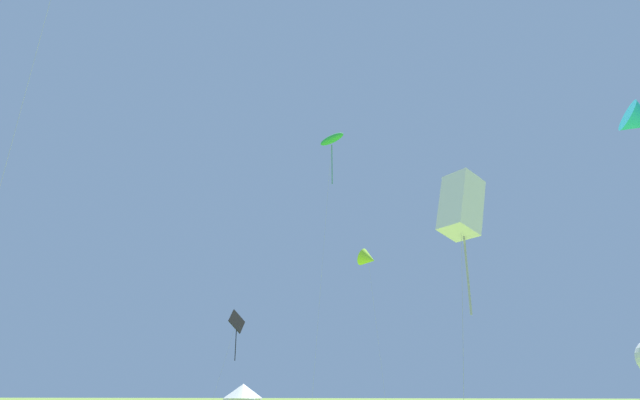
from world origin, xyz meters
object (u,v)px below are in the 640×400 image
(kite_white_box, at_px, (461,206))
(festival_tent_right, at_px, (243,396))
(kite_lime_delta, at_px, (368,259))
(kite_black_diamond, at_px, (237,323))
(kite_green_parafoil, at_px, (332,140))

(kite_white_box, distance_m, festival_tent_right, 47.90)
(kite_white_box, xyz_separation_m, kite_lime_delta, (-5.88, 32.11, 5.34))
(kite_black_diamond, relative_size, kite_lime_delta, 0.64)
(kite_lime_delta, relative_size, kite_green_parafoil, 0.59)
(kite_black_diamond, xyz_separation_m, festival_tent_right, (-1.51, 9.06, -7.33))
(kite_green_parafoil, bearing_deg, kite_black_diamond, 152.55)
(kite_white_box, bearing_deg, kite_green_parafoil, 108.55)
(kite_white_box, bearing_deg, festival_tent_right, 117.35)
(kite_green_parafoil, relative_size, festival_tent_right, 6.05)
(kite_lime_delta, bearing_deg, festival_tent_right, 148.23)
(kite_white_box, bearing_deg, kite_lime_delta, 100.38)
(kite_black_diamond, distance_m, kite_green_parafoil, 22.05)
(kite_white_box, height_order, festival_tent_right, kite_white_box)
(kite_black_diamond, distance_m, kite_lime_delta, 15.66)
(kite_black_diamond, xyz_separation_m, kite_green_parafoil, (11.08, -5.76, 18.17))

